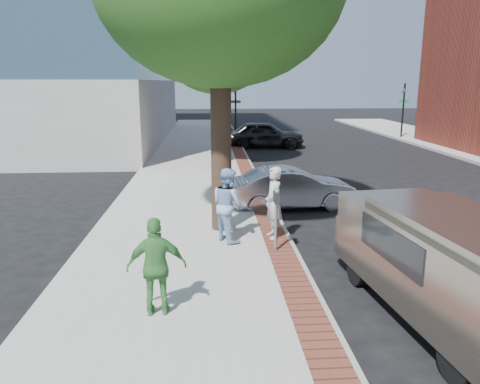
{
  "coord_description": "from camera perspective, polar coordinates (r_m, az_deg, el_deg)",
  "views": [
    {
      "loc": [
        -0.89,
        -9.9,
        3.92
      ],
      "look_at": [
        -0.14,
        1.57,
        1.2
      ],
      "focal_mm": 35.0,
      "sensor_mm": 36.0,
      "label": 1
    }
  ],
  "objects": [
    {
      "name": "signal_near",
      "position": [
        32.0,
        -0.55,
        10.33
      ],
      "size": [
        0.7,
        0.15,
        3.8
      ],
      "color": "black",
      "rests_on": "ground"
    },
    {
      "name": "bg_car",
      "position": [
        28.54,
        3.03,
        7.03
      ],
      "size": [
        4.88,
        2.32,
        1.61
      ],
      "primitive_type": "imported",
      "rotation": [
        0.0,
        0.0,
        1.48
      ],
      "color": "black",
      "rests_on": "ground"
    },
    {
      "name": "sedan_silver",
      "position": [
        14.8,
        6.36,
        0.46
      ],
      "size": [
        4.05,
        1.77,
        1.3
      ],
      "primitive_type": "imported",
      "rotation": [
        0.0,
        0.0,
        1.67
      ],
      "color": "#B1B3B9",
      "rests_on": "ground"
    },
    {
      "name": "tree_far",
      "position": [
        21.95,
        -2.84,
        16.9
      ],
      "size": [
        4.8,
        4.8,
        7.14
      ],
      "color": "black",
      "rests_on": "sidewalk"
    },
    {
      "name": "ground",
      "position": [
        10.69,
        1.32,
        -8.2
      ],
      "size": [
        120.0,
        120.0,
        0.0
      ],
      "primitive_type": "plane",
      "color": "black",
      "rests_on": "ground"
    },
    {
      "name": "person_officer",
      "position": [
        11.22,
        -1.49,
        -1.55
      ],
      "size": [
        1.03,
        1.09,
        1.79
      ],
      "primitive_type": "imported",
      "rotation": [
        0.0,
        0.0,
        2.11
      ],
      "color": "#89ACD4",
      "rests_on": "sidewalk"
    },
    {
      "name": "signal_far",
      "position": [
        34.64,
        19.29,
        9.82
      ],
      "size": [
        0.7,
        0.15,
        3.8
      ],
      "color": "black",
      "rests_on": "ground"
    },
    {
      "name": "brick_strip",
      "position": [
        18.37,
        1.3,
        1.48
      ],
      "size": [
        0.6,
        60.0,
        0.01
      ],
      "primitive_type": "cube",
      "color": "brown",
      "rests_on": "sidewalk"
    },
    {
      "name": "sidewalk",
      "position": [
        18.32,
        -5.57,
        1.14
      ],
      "size": [
        5.0,
        60.0,
        0.15
      ],
      "primitive_type": "cube",
      "color": "#9E9991",
      "rests_on": "ground"
    },
    {
      "name": "curb",
      "position": [
        18.42,
        2.39,
        1.25
      ],
      "size": [
        0.1,
        60.0,
        0.15
      ],
      "primitive_type": "cube",
      "color": "gray",
      "rests_on": "ground"
    },
    {
      "name": "person_gray",
      "position": [
        11.44,
        4.1,
        -1.31
      ],
      "size": [
        0.53,
        0.71,
        1.78
      ],
      "primitive_type": "imported",
      "rotation": [
        0.0,
        0.0,
        -1.4
      ],
      "color": "#B8B7BD",
      "rests_on": "sidewalk"
    },
    {
      "name": "person_green",
      "position": [
        7.84,
        -10.12,
        -8.95
      ],
      "size": [
        1.0,
        0.48,
        1.66
      ],
      "primitive_type": "imported",
      "rotation": [
        0.0,
        0.0,
        3.22
      ],
      "color": "#418D40",
      "rests_on": "sidewalk"
    },
    {
      "name": "parking_meter",
      "position": [
        10.48,
        4.45,
        -1.74
      ],
      "size": [
        0.12,
        0.32,
        1.47
      ],
      "color": "gray",
      "rests_on": "sidewalk"
    },
    {
      "name": "van",
      "position": [
        8.61,
        23.5,
        -7.52
      ],
      "size": [
        2.46,
        5.23,
        1.87
      ],
      "rotation": [
        0.0,
        0.0,
        0.11
      ],
      "color": "gray",
      "rests_on": "ground"
    },
    {
      "name": "office_base",
      "position": [
        34.18,
        -24.81,
        8.89
      ],
      "size": [
        18.2,
        22.2,
        4.0
      ],
      "primitive_type": "cube",
      "color": "gray",
      "rests_on": "ground"
    }
  ]
}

